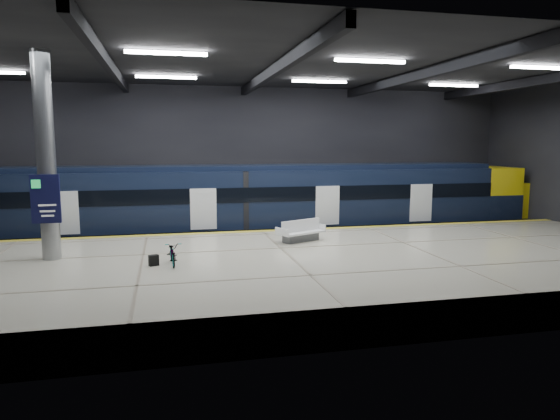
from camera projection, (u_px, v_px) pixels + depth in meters
name	position (u px, v px, depth m)	size (l,w,h in m)	color
ground	(275.00, 270.00, 19.85)	(30.00, 30.00, 0.00)	black
room_shell	(275.00, 125.00, 19.09)	(30.10, 16.10, 8.05)	black
platform	(291.00, 272.00, 17.36)	(30.00, 11.00, 1.10)	beige
safety_strip	(262.00, 231.00, 22.36)	(30.00, 0.40, 0.01)	gold
rails	(252.00, 242.00, 25.15)	(30.00, 1.52, 0.16)	gray
train	(296.00, 202.00, 25.39)	(29.40, 2.84, 3.79)	black
bench	(301.00, 234.00, 20.00)	(2.14, 1.57, 0.87)	#595B60
bicycle	(173.00, 253.00, 16.11)	(0.51, 1.47, 0.77)	#99999E
pannier_bag	(154.00, 260.00, 16.00)	(0.30, 0.18, 0.35)	black
info_column	(46.00, 160.00, 16.51)	(0.90, 0.78, 6.90)	#9EA0A5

